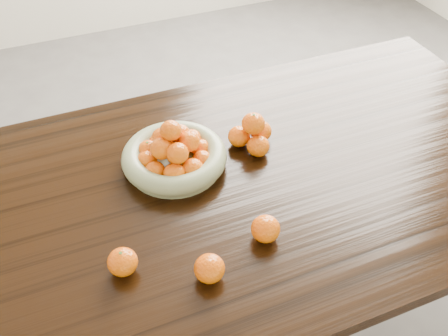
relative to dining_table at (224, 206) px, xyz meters
name	(u,v)px	position (x,y,z in m)	size (l,w,h in m)	color
ground	(224,326)	(0.00, 0.00, -0.66)	(5.00, 5.00, 0.00)	#585553
dining_table	(224,206)	(0.00, 0.00, 0.00)	(2.00, 1.00, 0.75)	black
fruit_bowl	(174,155)	(-0.10, 0.12, 0.13)	(0.30, 0.30, 0.15)	gray
orange_pyramid	(253,134)	(0.14, 0.12, 0.13)	(0.14, 0.13, 0.12)	orange
loose_orange_0	(123,262)	(-0.32, -0.18, 0.12)	(0.07, 0.07, 0.07)	orange
loose_orange_1	(209,269)	(-0.15, -0.27, 0.12)	(0.07, 0.07, 0.07)	orange
loose_orange_2	(266,229)	(0.02, -0.21, 0.12)	(0.07, 0.07, 0.07)	orange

